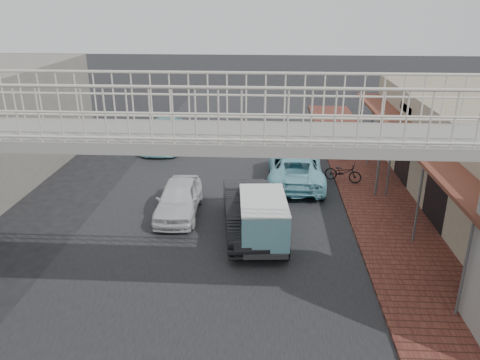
# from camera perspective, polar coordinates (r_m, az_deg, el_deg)

# --- Properties ---
(ground) EXTENTS (120.00, 120.00, 0.00)m
(ground) POSITION_cam_1_polar(r_m,az_deg,el_deg) (15.81, -3.63, -8.74)
(ground) COLOR black
(ground) RESTS_ON ground
(road_strip) EXTENTS (10.00, 60.00, 0.01)m
(road_strip) POSITION_cam_1_polar(r_m,az_deg,el_deg) (15.80, -3.63, -8.73)
(road_strip) COLOR black
(road_strip) RESTS_ON ground
(sidewalk) EXTENTS (3.00, 40.00, 0.10)m
(sidewalk) POSITION_cam_1_polar(r_m,az_deg,el_deg) (18.94, 17.49, -4.28)
(sidewalk) COLOR brown
(sidewalk) RESTS_ON ground
(footbridge) EXTENTS (16.40, 2.40, 6.34)m
(footbridge) POSITION_cam_1_polar(r_m,az_deg,el_deg) (10.83, -6.52, -4.65)
(footbridge) COLOR gray
(footbridge) RESTS_ON ground
(white_hatchback) EXTENTS (1.65, 3.92, 1.32)m
(white_hatchback) POSITION_cam_1_polar(r_m,az_deg,el_deg) (18.27, -7.49, -2.27)
(white_hatchback) COLOR silver
(white_hatchback) RESTS_ON ground
(dark_sedan) EXTENTS (2.27, 4.98, 1.58)m
(dark_sedan) POSITION_cam_1_polar(r_m,az_deg,el_deg) (16.71, 1.05, -3.90)
(dark_sedan) COLOR black
(dark_sedan) RESTS_ON ground
(angkot_curb) EXTENTS (2.55, 5.35, 1.47)m
(angkot_curb) POSITION_cam_1_polar(r_m,az_deg,el_deg) (21.41, 6.75, 1.54)
(angkot_curb) COLOR #7ECBDA
(angkot_curb) RESTS_ON ground
(angkot_far) EXTENTS (2.30, 5.18, 1.48)m
(angkot_far) POSITION_cam_1_polar(r_m,az_deg,el_deg) (27.02, -9.17, 5.57)
(angkot_far) COLOR #73C0C7
(angkot_far) RESTS_ON ground
(angkot_van) EXTENTS (1.83, 3.56, 1.69)m
(angkot_van) POSITION_cam_1_polar(r_m,az_deg,el_deg) (15.92, 2.79, -4.13)
(angkot_van) COLOR black
(angkot_van) RESTS_ON ground
(motorcycle_near) EXTENTS (1.78, 1.16, 0.88)m
(motorcycle_near) POSITION_cam_1_polar(r_m,az_deg,el_deg) (21.74, 12.46, 0.94)
(motorcycle_near) COLOR black
(motorcycle_near) RESTS_ON sidewalk
(motorcycle_far) EXTENTS (1.58, 0.84, 0.91)m
(motorcycle_far) POSITION_cam_1_polar(r_m,az_deg,el_deg) (24.85, 11.36, 3.61)
(motorcycle_far) COLOR black
(motorcycle_far) RESTS_ON sidewalk
(arrow_sign) EXTENTS (1.80, 1.18, 3.00)m
(arrow_sign) POSITION_cam_1_polar(r_m,az_deg,el_deg) (20.20, 18.78, 4.66)
(arrow_sign) COLOR #59595B
(arrow_sign) RESTS_ON sidewalk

